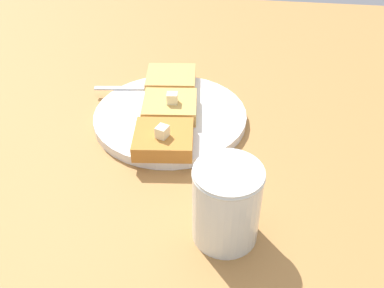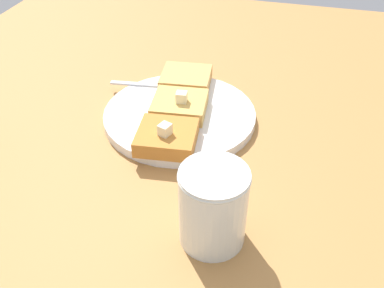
{
  "view_description": "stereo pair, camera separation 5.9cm",
  "coord_description": "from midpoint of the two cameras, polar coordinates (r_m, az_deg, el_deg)",
  "views": [
    {
      "loc": [
        -60.47,
        -11.24,
        43.3
      ],
      "look_at": [
        -14.12,
        -5.17,
        6.41
      ],
      "focal_mm": 40.0,
      "sensor_mm": 36.0,
      "label": 1
    },
    {
      "loc": [
        -59.32,
        -17.08,
        43.3
      ],
      "look_at": [
        -14.12,
        -5.17,
        6.41
      ],
      "focal_mm": 40.0,
      "sensor_mm": 36.0,
      "label": 2
    }
  ],
  "objects": [
    {
      "name": "table_surface",
      "position": [
        0.75,
        -4.81,
        3.6
      ],
      "size": [
        113.91,
        113.91,
        1.91
      ],
      "primitive_type": "cube",
      "color": "#A16F3A",
      "rests_on": "ground"
    },
    {
      "name": "fork",
      "position": [
        0.78,
        -8.51,
        7.3
      ],
      "size": [
        3.48,
        16.05,
        0.36
      ],
      "color": "silver",
      "rests_on": "plate"
    },
    {
      "name": "butter_pat_primary",
      "position": [
        0.62,
        -6.75,
        1.54
      ],
      "size": [
        2.16,
        2.06,
        1.72
      ],
      "primitive_type": "cube",
      "rotation": [
        0.0,
        0.0,
        2.78
      ],
      "color": "beige",
      "rests_on": "toast_slice_left"
    },
    {
      "name": "toast_slice_middle",
      "position": [
        0.71,
        -5.68,
        4.91
      ],
      "size": [
        9.04,
        9.49,
        2.38
      ],
      "primitive_type": "cube",
      "rotation": [
        0.0,
        0.0,
        0.11
      ],
      "color": "tan",
      "rests_on": "plate"
    },
    {
      "name": "syrup_jar",
      "position": [
        0.5,
        1.18,
        -8.5
      ],
      "size": [
        8.17,
        8.17,
        10.37
      ],
      "color": "#57270E",
      "rests_on": "table_surface"
    },
    {
      "name": "plate",
      "position": [
        0.72,
        -5.59,
        3.68
      ],
      "size": [
        25.27,
        25.27,
        1.55
      ],
      "color": "silver",
      "rests_on": "table_surface"
    },
    {
      "name": "toast_slice_left",
      "position": [
        0.64,
        -6.49,
        0.54
      ],
      "size": [
        9.04,
        9.49,
        2.38
      ],
      "primitive_type": "cube",
      "rotation": [
        0.0,
        0.0,
        0.11
      ],
      "color": "#B4712E",
      "rests_on": "plate"
    },
    {
      "name": "toast_slice_right",
      "position": [
        0.78,
        -5.01,
        8.46
      ],
      "size": [
        9.04,
        9.49,
        2.38
      ],
      "primitive_type": "cube",
      "rotation": [
        0.0,
        0.0,
        0.11
      ],
      "color": "tan",
      "rests_on": "plate"
    },
    {
      "name": "butter_pat_secondary",
      "position": [
        0.69,
        -5.14,
        6.03
      ],
      "size": [
        1.7,
        1.86,
        1.72
      ],
      "primitive_type": "cube",
      "rotation": [
        0.0,
        0.0,
        1.66
      ],
      "color": "beige",
      "rests_on": "toast_slice_middle"
    }
  ]
}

